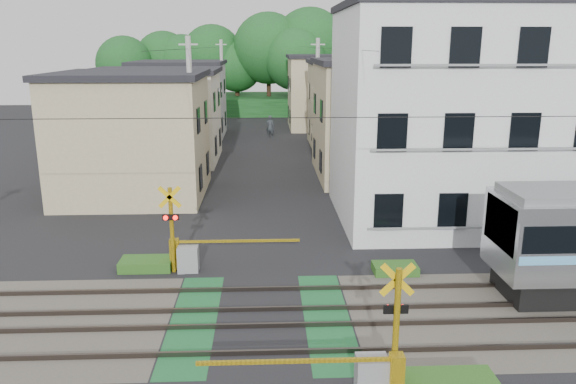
{
  "coord_description": "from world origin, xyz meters",
  "views": [
    {
      "loc": [
        0.18,
        -14.57,
        7.6
      ],
      "look_at": [
        0.99,
        5.0,
        2.44
      ],
      "focal_mm": 35.0,
      "sensor_mm": 36.0,
      "label": 1
    }
  ],
  "objects_px": {
    "apartment_block": "(456,114)",
    "pedestrian": "(270,127)",
    "crossing_signal_near": "(376,366)",
    "crossing_signal_far": "(186,252)"
  },
  "relations": [
    {
      "from": "crossing_signal_far",
      "to": "pedestrian",
      "type": "xyz_separation_m",
      "value": [
        3.22,
        28.65,
        0.22
      ]
    },
    {
      "from": "apartment_block",
      "to": "pedestrian",
      "type": "distance_m",
      "value": 24.42
    },
    {
      "from": "crossing_signal_far",
      "to": "apartment_block",
      "type": "relative_size",
      "value": 0.46
    },
    {
      "from": "crossing_signal_far",
      "to": "apartment_block",
      "type": "bearing_deg",
      "value": 27.78
    },
    {
      "from": "crossing_signal_near",
      "to": "apartment_block",
      "type": "distance_m",
      "value": 14.95
    },
    {
      "from": "crossing_signal_near",
      "to": "pedestrian",
      "type": "distance_m",
      "value": 36.01
    },
    {
      "from": "crossing_signal_near",
      "to": "crossing_signal_far",
      "type": "height_order",
      "value": "same"
    },
    {
      "from": "pedestrian",
      "to": "crossing_signal_far",
      "type": "bearing_deg",
      "value": 101.01
    },
    {
      "from": "crossing_signal_near",
      "to": "crossing_signal_far",
      "type": "xyz_separation_m",
      "value": [
        -5.17,
        7.31,
        0.0
      ]
    },
    {
      "from": "crossing_signal_far",
      "to": "apartment_block",
      "type": "distance_m",
      "value": 13.14
    }
  ]
}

